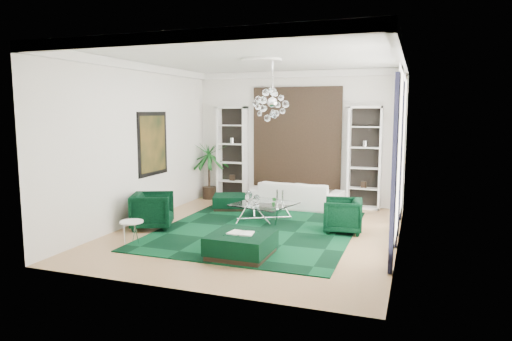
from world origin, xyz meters
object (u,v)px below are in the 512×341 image
at_px(ottoman_side, 230,202).
at_px(side_table, 132,233).
at_px(coffee_table, 264,212).
at_px(sofa, 297,195).
at_px(ottoman_front, 241,245).
at_px(armchair_right, 343,215).
at_px(palm, 209,162).
at_px(armchair_left, 153,211).

distance_m(ottoman_side, side_table, 3.73).
bearing_deg(coffee_table, ottoman_side, 143.06).
bearing_deg(sofa, side_table, 65.31).
height_order(ottoman_front, side_table, side_table).
distance_m(armchair_right, palm, 5.17).
relative_size(armchair_left, coffee_table, 0.70).
xyz_separation_m(sofa, armchair_right, (1.60, -2.13, 0.01)).
xyz_separation_m(armchair_right, side_table, (-3.87, -2.33, -0.15)).
bearing_deg(coffee_table, sofa, 78.95).
height_order(sofa, coffee_table, sofa).
xyz_separation_m(sofa, coffee_table, (-0.35, -1.77, -0.14)).
relative_size(coffee_table, side_table, 2.74).
distance_m(coffee_table, side_table, 3.31).
xyz_separation_m(sofa, ottoman_front, (0.11, -4.49, -0.15)).
distance_m(sofa, palm, 2.97).
bearing_deg(palm, ottoman_front, -58.75).
height_order(coffee_table, ottoman_side, coffee_table).
relative_size(ottoman_front, side_table, 2.32).
relative_size(ottoman_front, palm, 0.49).
bearing_deg(sofa, palm, -5.62).
relative_size(armchair_right, palm, 0.37).
height_order(ottoman_side, side_table, side_table).
bearing_deg(palm, side_table, -83.22).
distance_m(armchair_right, side_table, 4.52).
relative_size(ottoman_side, palm, 0.39).
height_order(sofa, armchair_right, armchair_right).
bearing_deg(sofa, armchair_right, 129.27).
xyz_separation_m(armchair_right, coffee_table, (-1.95, 0.36, -0.15)).
relative_size(sofa, armchair_left, 2.78).
height_order(sofa, armchair_left, armchair_left).
distance_m(ottoman_front, side_table, 2.39).
distance_m(sofa, armchair_right, 2.66).
xyz_separation_m(armchair_left, palm, (-0.30, 3.65, 0.71)).
relative_size(armchair_right, ottoman_front, 0.76).
bearing_deg(side_table, ottoman_front, -0.71).
distance_m(armchair_right, ottoman_front, 2.79).
xyz_separation_m(armchair_right, ottoman_side, (-3.27, 1.36, -0.18)).
bearing_deg(armchair_left, coffee_table, -78.98).
bearing_deg(sofa, coffee_table, 81.28).
distance_m(sofa, side_table, 5.00).
bearing_deg(palm, sofa, -7.96).
bearing_deg(side_table, armchair_right, 30.99).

